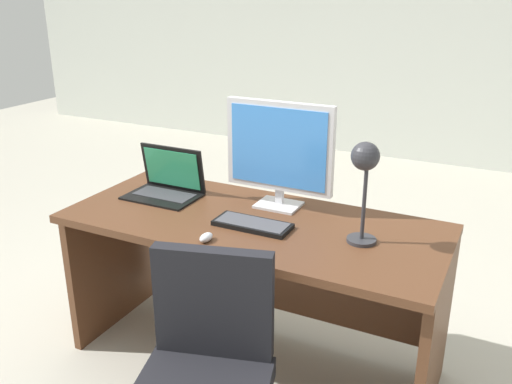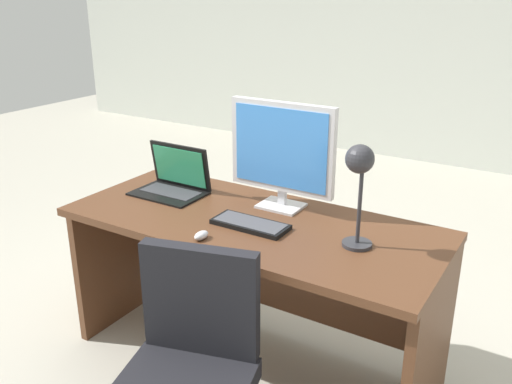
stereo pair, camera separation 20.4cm
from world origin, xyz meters
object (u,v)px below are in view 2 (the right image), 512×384
Objects in this scene: laptop at (175,178)px; mouse at (201,235)px; monitor at (282,150)px; keyboard at (250,224)px; desk at (257,259)px; desk_lamp at (359,173)px.

mouse is (0.45, -0.39, -0.05)m from laptop.
monitor reaches higher than keyboard.
desk is at bearing -6.55° from laptop.
monitor is 0.51m from desk_lamp.
desk is at bearing -103.42° from monitor.
keyboard is at bearing -90.61° from monitor.
desk is 0.41m from mouse.
desk is 22.28× the size of mouse.
desk is at bearing 77.92° from mouse.
monitor is 1.53× the size of keyboard.
mouse is at bearing -102.51° from monitor.
desk_lamp reaches higher than desk.
keyboard is (0.03, -0.11, 0.23)m from desk.
laptop is at bearing -170.70° from monitor.
monitor reaches higher than desk_lamp.
monitor is at bearing 89.39° from keyboard.
desk_lamp is (0.49, -0.08, 0.53)m from desk.
desk_lamp is (0.46, -0.23, 0.04)m from monitor.
desk is 0.60m from laptop.
keyboard is at bearing -17.35° from laptop.
laptop is 4.61× the size of mouse.
laptop reaches higher than keyboard.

